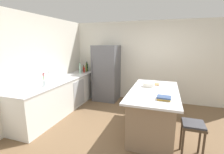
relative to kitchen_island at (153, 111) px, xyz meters
The scene contains 18 objects.
ground_plane 0.70m from the kitchen_island, 152.69° to the right, with size 7.20×7.20×0.00m, color brown.
wall_rear 2.22m from the kitchen_island, 102.93° to the left, with size 6.00×0.10×2.60m, color silver.
wall_left 3.04m from the kitchen_island, behind, with size 0.10×6.00×2.60m, color silver.
counter_run_left 2.56m from the kitchen_island, behind, with size 0.67×3.16×0.92m.
kitchen_island is the anchor object (origin of this frame).
refrigerator 2.36m from the kitchen_island, 136.31° to the left, with size 0.79×0.76×1.83m.
bar_stool 0.96m from the kitchen_island, 43.87° to the right, with size 0.36×0.36×0.63m.
sink_faucet 2.66m from the kitchen_island, behind, with size 0.15×0.05×0.30m.
flower_vase 2.56m from the kitchen_island, 169.91° to the right, with size 0.09×0.09×0.33m.
wine_bottle 3.09m from the kitchen_island, 144.65° to the left, with size 0.07×0.07×0.34m.
olive_oil_bottle 3.02m from the kitchen_island, 145.99° to the left, with size 0.06×0.06×0.32m.
syrup_bottle 3.01m from the kitchen_island, 148.06° to the left, with size 0.06×0.06×0.24m.
hot_sauce_bottle 2.91m from the kitchen_island, 148.89° to the left, with size 0.05×0.05×0.21m.
vinegar_bottle 2.96m from the kitchen_island, 151.48° to the left, with size 0.05×0.05×0.30m.
gin_bottle 2.87m from the kitchen_island, 152.58° to the left, with size 0.07×0.07×0.36m.
cookbook_stack 0.75m from the kitchen_island, 68.84° to the right, with size 0.25×0.20×0.06m.
mixing_bowl 0.59m from the kitchen_island, 117.85° to the left, with size 0.26×0.26×0.09m.
cutting_board 0.69m from the kitchen_island, 100.01° to the left, with size 0.34×0.21×0.02m.
Camera 1 is at (0.65, -3.15, 1.92)m, focal length 25.85 mm.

